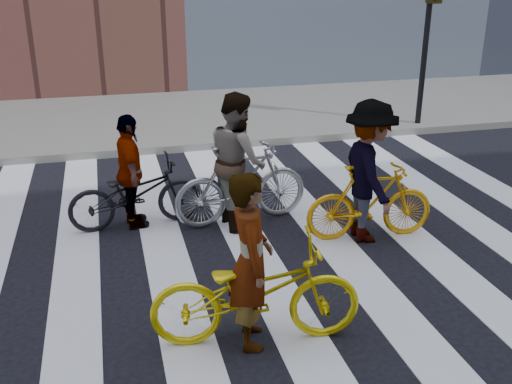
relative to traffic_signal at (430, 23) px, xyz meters
name	(u,v)px	position (x,y,z in m)	size (l,w,h in m)	color
ground	(308,268)	(-4.40, -5.32, -2.28)	(100.00, 100.00, 0.00)	black
sidewalk_far	(204,116)	(-4.40, 2.18, -2.20)	(100.00, 5.00, 0.15)	gray
zebra_crosswalk	(308,267)	(-4.40, -5.32, -2.27)	(8.25, 10.00, 0.01)	white
traffic_signal	(430,23)	(0.00, 0.00, 0.00)	(0.22, 0.42, 3.33)	black
bike_yellow_left	(256,292)	(-5.39, -6.58, -1.74)	(0.71, 2.04, 1.07)	yellow
bike_silver_mid	(241,184)	(-4.88, -3.79, -1.70)	(0.55, 1.95, 1.17)	#9FA1A8
bike_yellow_right	(370,202)	(-3.34, -4.71, -1.76)	(0.49, 1.73, 1.04)	#F1A00D
bike_dark_rear	(136,194)	(-6.33, -3.54, -1.79)	(0.65, 1.85, 0.97)	black
rider_left	(251,261)	(-5.44, -6.58, -1.40)	(0.64, 0.42, 1.77)	slate
rider_mid	(237,160)	(-4.93, -3.79, -1.34)	(0.92, 0.71, 1.89)	slate
rider_right	(369,172)	(-3.39, -4.71, -1.33)	(1.22, 0.70, 1.89)	slate
rider_rear	(130,172)	(-6.38, -3.54, -1.47)	(0.94, 0.39, 1.61)	slate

